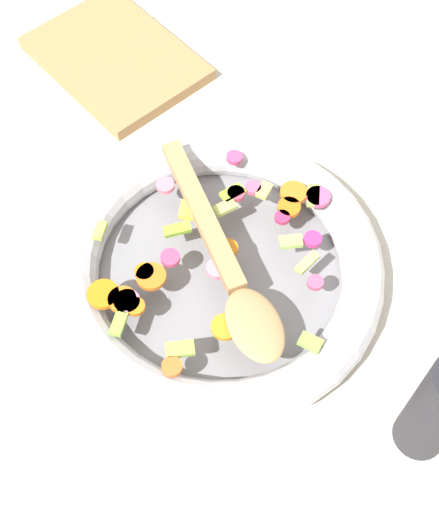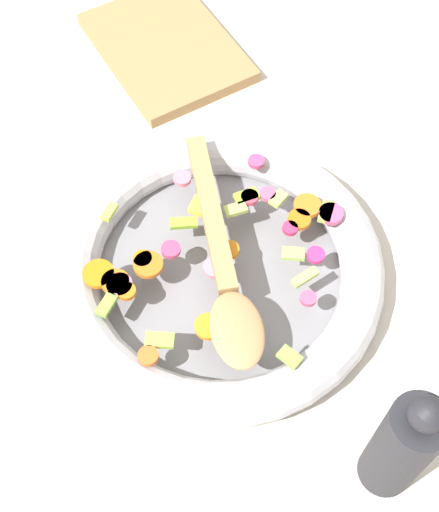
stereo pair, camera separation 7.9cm
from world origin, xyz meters
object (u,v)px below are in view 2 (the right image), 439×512
wooden_spoon (224,270)px  cutting_board (166,47)px  skillet (220,268)px  pepper_mill (402,446)px

wooden_spoon → cutting_board: bearing=-18.9°
skillet → cutting_board: 0.38m
skillet → wooden_spoon: (-0.02, 0.01, 0.04)m
wooden_spoon → skillet: bearing=-19.8°
skillet → cutting_board: size_ratio=1.60×
skillet → cutting_board: (0.36, -0.12, -0.01)m
pepper_mill → cutting_board: (0.64, -0.09, -0.08)m
wooden_spoon → cutting_board: (0.38, -0.13, -0.05)m
skillet → cutting_board: skillet is taller
pepper_mill → cutting_board: pepper_mill is taller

